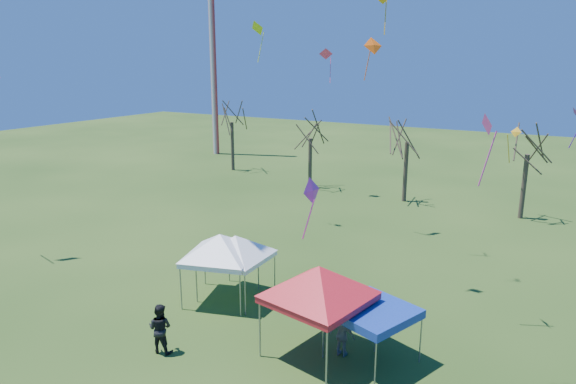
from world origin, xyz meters
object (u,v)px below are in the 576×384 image
tree_1 (311,120)px  person_dark (160,328)px  tree_2 (408,120)px  person_grey (342,336)px  tree_3 (530,131)px  tent_white_west (235,240)px  radio_mast (213,43)px  tent_red (319,272)px  tree_0 (231,105)px  tent_white_mid (220,239)px  tent_blue (373,312)px

tree_1 → person_dark: size_ratio=3.93×
tree_2 → person_grey: 23.42m
tree_3 → person_grey: tree_3 is taller
tree_2 → tent_white_west: 20.57m
radio_mast → tent_red: bearing=-47.6°
tent_white_west → tree_0: bearing=126.0°
tent_white_mid → tent_blue: bearing=-9.5°
radio_mast → tree_2: size_ratio=3.06×
tent_blue → tree_2: bearing=104.4°
person_dark → person_grey: (6.01, 3.11, -0.14)m
tree_2 → person_grey: (4.63, -22.29, -5.47)m
tree_2 → tent_red: 23.17m
tent_white_mid → person_grey: size_ratio=2.41×
tent_white_west → tent_red: size_ratio=0.87×
tent_red → tent_white_mid: bearing=162.1°
radio_mast → person_grey: bearing=-46.5°
tent_red → person_grey: (0.82, 0.36, -2.46)m
tree_0 → tent_white_west: 28.94m
tent_blue → person_dark: bearing=-154.4°
tent_white_mid → tent_red: 6.18m
radio_mast → tent_white_mid: size_ratio=6.34×
tent_blue → person_grey: (-1.03, -0.26, -1.09)m
tent_blue → person_grey: 1.52m
tree_3 → radio_mast: bearing=163.7°
person_dark → tree_0: bearing=-72.2°
radio_mast → tree_1: 20.72m
tree_1 → tree_2: 8.42m
radio_mast → tent_red: size_ratio=5.53×
tree_3 → tent_blue: size_ratio=2.33×
tree_3 → tent_white_west: size_ratio=2.02×
tent_white_west → tent_white_mid: (-0.45, -0.55, 0.14)m
tree_2 → tree_3: bearing=-2.3°
tree_2 → person_grey: bearing=-78.3°
tree_1 → tree_2: (8.40, -0.27, 0.50)m
radio_mast → tree_2: 28.08m
tent_red → radio_mast: bearing=132.4°
tree_1 → tent_red: size_ratio=1.67×
tree_2 → tree_1: bearing=178.2°
tree_1 → tree_2: bearing=-1.8°
radio_mast → person_grey: radio_mast is taller
tree_1 → radio_mast: bearing=151.5°
radio_mast → tent_white_west: bearing=-51.1°
tent_blue → tent_red: bearing=-161.6°
tree_3 → person_dark: (-9.78, -25.07, -5.12)m
tent_white_west → tent_blue: tent_white_west is taller
radio_mast → tree_0: size_ratio=2.96×
tree_0 → tree_3: tree_0 is taller
radio_mast → tent_blue: size_ratio=7.37×
tree_3 → tent_red: size_ratio=1.75×
tree_0 → tent_white_west: tree_0 is taller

